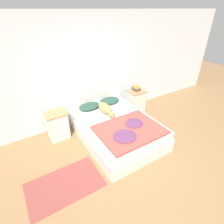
{
  "coord_description": "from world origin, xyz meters",
  "views": [
    {
      "loc": [
        -1.65,
        -1.6,
        2.56
      ],
      "look_at": [
        0.11,
        1.24,
        0.57
      ],
      "focal_mm": 28.0,
      "sensor_mm": 36.0,
      "label": 1
    }
  ],
  "objects_px": {
    "bed": "(117,129)",
    "dog": "(106,109)",
    "book_stack": "(136,88)",
    "nightstand_left": "(57,125)",
    "pillow_right": "(110,101)",
    "pillow_left": "(89,106)",
    "nightstand_right": "(136,101)"
  },
  "relations": [
    {
      "from": "bed",
      "to": "dog",
      "type": "bearing_deg",
      "value": 95.94
    },
    {
      "from": "book_stack",
      "to": "nightstand_left",
      "type": "bearing_deg",
      "value": -179.25
    },
    {
      "from": "bed",
      "to": "nightstand_left",
      "type": "bearing_deg",
      "value": 146.9
    },
    {
      "from": "pillow_right",
      "to": "book_stack",
      "type": "relative_size",
      "value": 2.27
    },
    {
      "from": "bed",
      "to": "pillow_right",
      "type": "distance_m",
      "value": 0.87
    },
    {
      "from": "pillow_left",
      "to": "nightstand_right",
      "type": "bearing_deg",
      "value": -2.06
    },
    {
      "from": "nightstand_left",
      "to": "nightstand_right",
      "type": "relative_size",
      "value": 1.0
    },
    {
      "from": "pillow_right",
      "to": "bed",
      "type": "bearing_deg",
      "value": -110.06
    },
    {
      "from": "nightstand_left",
      "to": "pillow_left",
      "type": "bearing_deg",
      "value": 3.47
    },
    {
      "from": "pillow_left",
      "to": "dog",
      "type": "bearing_deg",
      "value": -56.96
    },
    {
      "from": "book_stack",
      "to": "pillow_right",
      "type": "bearing_deg",
      "value": 178.56
    },
    {
      "from": "pillow_right",
      "to": "dog",
      "type": "relative_size",
      "value": 0.74
    },
    {
      "from": "pillow_left",
      "to": "dog",
      "type": "relative_size",
      "value": 0.74
    },
    {
      "from": "nightstand_left",
      "to": "dog",
      "type": "height_order",
      "value": "dog"
    },
    {
      "from": "nightstand_right",
      "to": "dog",
      "type": "bearing_deg",
      "value": -164.49
    },
    {
      "from": "pillow_left",
      "to": "book_stack",
      "type": "bearing_deg",
      "value": -0.86
    },
    {
      "from": "bed",
      "to": "pillow_right",
      "type": "bearing_deg",
      "value": 69.94
    },
    {
      "from": "pillow_left",
      "to": "dog",
      "type": "distance_m",
      "value": 0.44
    },
    {
      "from": "pillow_left",
      "to": "book_stack",
      "type": "xyz_separation_m",
      "value": [
        1.39,
        -0.02,
        0.16
      ]
    },
    {
      "from": "pillow_left",
      "to": "pillow_right",
      "type": "bearing_deg",
      "value": 0.0
    },
    {
      "from": "nightstand_left",
      "to": "pillow_right",
      "type": "distance_m",
      "value": 1.41
    },
    {
      "from": "nightstand_right",
      "to": "dog",
      "type": "xyz_separation_m",
      "value": [
        -1.15,
        -0.32,
        0.25
      ]
    },
    {
      "from": "bed",
      "to": "dog",
      "type": "height_order",
      "value": "dog"
    },
    {
      "from": "nightstand_left",
      "to": "pillow_left",
      "type": "height_order",
      "value": "nightstand_left"
    },
    {
      "from": "nightstand_left",
      "to": "pillow_left",
      "type": "xyz_separation_m",
      "value": [
        0.83,
        0.05,
        0.21
      ]
    },
    {
      "from": "nightstand_left",
      "to": "dog",
      "type": "xyz_separation_m",
      "value": [
        1.07,
        -0.32,
        0.25
      ]
    },
    {
      "from": "dog",
      "to": "bed",
      "type": "bearing_deg",
      "value": -84.06
    },
    {
      "from": "dog",
      "to": "book_stack",
      "type": "xyz_separation_m",
      "value": [
        1.15,
        0.35,
        0.12
      ]
    },
    {
      "from": "nightstand_right",
      "to": "bed",
      "type": "bearing_deg",
      "value": -146.9
    },
    {
      "from": "nightstand_right",
      "to": "pillow_right",
      "type": "relative_size",
      "value": 1.2
    },
    {
      "from": "nightstand_right",
      "to": "dog",
      "type": "relative_size",
      "value": 0.89
    },
    {
      "from": "bed",
      "to": "nightstand_right",
      "type": "distance_m",
      "value": 1.33
    }
  ]
}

